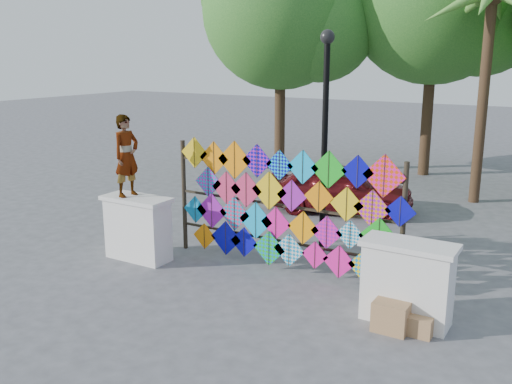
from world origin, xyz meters
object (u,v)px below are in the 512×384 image
vendor_woman (126,156)px  sedan (339,188)px  kite_rack (283,208)px  lamppost (325,123)px

vendor_woman → sedan: 5.97m
kite_rack → sedan: size_ratio=1.30×
vendor_woman → sedan: (2.25, 5.34, -1.44)m
kite_rack → vendor_woman: bearing=-162.7°
kite_rack → lamppost: size_ratio=1.09×
lamppost → sedan: bearing=106.7°
kite_rack → sedan: 4.51m
kite_rack → lamppost: 1.95m
kite_rack → lamppost: lamppost is taller
sedan → vendor_woman: bearing=142.7°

